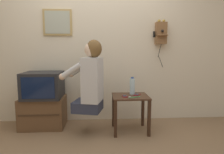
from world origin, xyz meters
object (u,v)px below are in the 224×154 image
(wall_phone_antique, at_px, (161,33))
(cell_phone_held, at_px, (125,96))
(television, at_px, (43,85))
(framed_picture, at_px, (58,22))
(person, at_px, (91,78))
(water_bottle, at_px, (132,86))
(toothbrush, at_px, (134,97))
(cell_phone_spare, at_px, (137,95))

(wall_phone_antique, bearing_deg, cell_phone_held, -141.09)
(television, distance_m, framed_picture, 0.99)
(person, xyz_separation_m, water_bottle, (0.58, 0.16, -0.14))
(person, xyz_separation_m, toothbrush, (0.57, -0.06, -0.25))
(television, height_order, toothbrush, television)
(cell_phone_spare, bearing_deg, person, -141.79)
(framed_picture, xyz_separation_m, cell_phone_spare, (1.17, -0.47, -1.05))
(water_bottle, height_order, toothbrush, water_bottle)
(cell_phone_held, relative_size, cell_phone_spare, 0.93)
(framed_picture, height_order, toothbrush, framed_picture)
(person, height_order, cell_phone_spare, person)
(water_bottle, bearing_deg, wall_phone_antique, 35.09)
(water_bottle, bearing_deg, person, -164.25)
(person, bearing_deg, framed_picture, 56.16)
(person, relative_size, framed_picture, 2.17)
(television, height_order, cell_phone_held, television)
(framed_picture, bearing_deg, television, -124.32)
(water_bottle, bearing_deg, cell_phone_held, -129.35)
(television, distance_m, toothbrush, 1.33)
(wall_phone_antique, xyz_separation_m, toothbrush, (-0.52, -0.58, -0.89))
(wall_phone_antique, xyz_separation_m, water_bottle, (-0.50, -0.35, -0.78))
(cell_phone_held, distance_m, water_bottle, 0.23)
(wall_phone_antique, distance_m, cell_phone_held, 1.20)
(television, height_order, wall_phone_antique, wall_phone_antique)
(cell_phone_spare, height_order, toothbrush, toothbrush)
(wall_phone_antique, relative_size, cell_phone_spare, 5.48)
(cell_phone_held, bearing_deg, wall_phone_antique, 35.53)
(wall_phone_antique, height_order, toothbrush, wall_phone_antique)
(person, bearing_deg, toothbrush, -83.15)
(cell_phone_held, height_order, water_bottle, water_bottle)
(television, relative_size, cell_phone_held, 4.21)
(cell_phone_held, bearing_deg, television, 162.89)
(person, xyz_separation_m, framed_picture, (-0.52, 0.56, 0.80))
(framed_picture, distance_m, water_bottle, 1.51)
(cell_phone_spare, bearing_deg, water_bottle, 157.17)
(television, relative_size, wall_phone_antique, 0.71)
(television, relative_size, framed_picture, 1.22)
(television, bearing_deg, wall_phone_antique, 7.10)
(cell_phone_held, xyz_separation_m, water_bottle, (0.13, 0.16, 0.11))
(television, distance_m, wall_phone_antique, 1.97)
(cell_phone_held, relative_size, water_bottle, 0.51)
(television, bearing_deg, toothbrush, -15.61)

